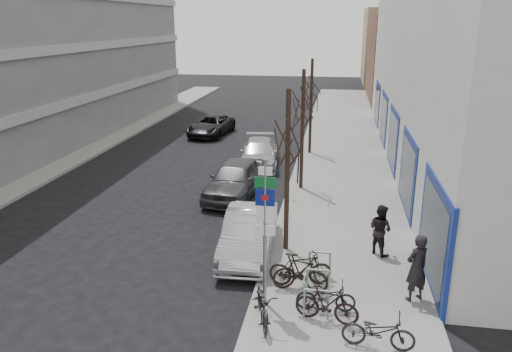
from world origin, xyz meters
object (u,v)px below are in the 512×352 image
(tree_mid, at_px, (303,102))
(pedestrian_far, at_px, (380,229))
(highway_sign_pole, at_px, (265,224))
(parked_car_front, at_px, (249,233))
(meter_front, at_px, (271,232))
(bike_far_curb, at_px, (379,328))
(bike_near_left, at_px, (263,302))
(bike_near_right, at_px, (327,304))
(pedestrian_near, at_px, (417,268))
(lane_car, at_px, (211,126))
(bike_mid_inner, at_px, (298,272))
(bike_far_inner, at_px, (302,270))
(meter_back, at_px, (299,150))
(parked_car_back, at_px, (259,153))
(tree_near, at_px, (288,133))
(bike_rack, at_px, (318,279))
(tree_far, at_px, (312,84))
(bike_mid_curb, at_px, (326,294))
(parked_car_mid, at_px, (235,179))
(meter_mid, at_px, (288,181))

(tree_mid, height_order, pedestrian_far, tree_mid)
(highway_sign_pole, height_order, parked_car_front, highway_sign_pole)
(meter_front, bearing_deg, bike_far_curb, -55.04)
(bike_near_left, bearing_deg, bike_near_right, -6.80)
(bike_near_right, height_order, parked_car_front, parked_car_front)
(pedestrian_near, bearing_deg, lane_car, -95.01)
(parked_car_front, bearing_deg, highway_sign_pole, -75.59)
(bike_mid_inner, relative_size, parked_car_front, 0.40)
(bike_near_left, bearing_deg, bike_far_inner, 50.15)
(bike_mid_inner, relative_size, pedestrian_far, 1.05)
(meter_back, relative_size, parked_car_back, 0.26)
(bike_mid_inner, distance_m, bike_far_curb, 3.14)
(tree_near, distance_m, bike_near_right, 5.56)
(bike_rack, xyz_separation_m, bike_far_curb, (1.48, -2.08, 0.01))
(tree_near, xyz_separation_m, pedestrian_far, (3.06, 0.13, -3.10))
(bike_rack, height_order, lane_car, lane_car)
(tree_far, relative_size, meter_front, 4.33)
(highway_sign_pole, distance_m, bike_rack, 2.36)
(bike_mid_inner, bearing_deg, tree_near, 27.35)
(bike_mid_curb, distance_m, pedestrian_far, 4.08)
(tree_near, height_order, parked_car_mid, tree_near)
(bike_near_left, relative_size, bike_mid_curb, 1.15)
(bike_mid_curb, bearing_deg, bike_far_inner, 28.74)
(bike_rack, height_order, bike_near_right, bike_near_right)
(highway_sign_pole, bearing_deg, bike_far_inner, 48.68)
(lane_car, bearing_deg, bike_rack, -61.37)
(meter_back, distance_m, bike_mid_inner, 13.16)
(parked_car_back, height_order, pedestrian_far, pedestrian_far)
(meter_mid, distance_m, pedestrian_far, 6.00)
(pedestrian_far, bearing_deg, bike_mid_inner, 92.28)
(bike_far_curb, bearing_deg, pedestrian_far, 0.31)
(meter_back, distance_m, bike_near_left, 14.85)
(meter_back, bearing_deg, bike_near_left, -88.76)
(parked_car_front, height_order, parked_car_mid, parked_car_mid)
(tree_far, distance_m, bike_mid_curb, 17.01)
(bike_near_left, distance_m, parked_car_mid, 9.96)
(tree_far, xyz_separation_m, meter_front, (-0.45, -13.50, -3.19))
(bike_mid_curb, xyz_separation_m, parked_car_mid, (-4.23, 8.84, 0.18))
(meter_mid, height_order, bike_mid_inner, meter_mid)
(meter_back, height_order, bike_near_left, meter_back)
(tree_far, distance_m, bike_near_right, 17.51)
(bike_near_right, height_order, bike_mid_inner, bike_mid_inner)
(bike_rack, distance_m, bike_far_inner, 0.65)
(bike_near_right, bearing_deg, parked_car_front, 46.34)
(pedestrian_near, bearing_deg, meter_back, -105.54)
(highway_sign_pole, distance_m, parked_car_front, 3.76)
(bike_near_left, relative_size, bike_mid_inner, 1.01)
(meter_front, relative_size, bike_far_curb, 0.75)
(highway_sign_pole, bearing_deg, meter_back, 91.02)
(meter_front, xyz_separation_m, bike_near_left, (0.32, -3.84, -0.22))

